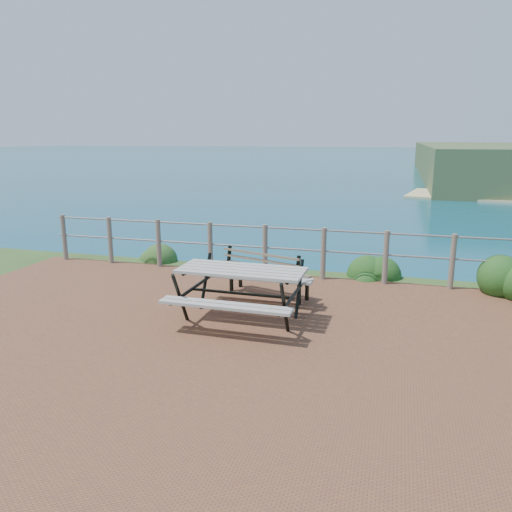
# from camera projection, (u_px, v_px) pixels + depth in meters

# --- Properties ---
(ground) EXTENTS (10.00, 7.00, 0.12)m
(ground) POSITION_uv_depth(u_px,v_px,m) (201.00, 339.00, 6.77)
(ground) COLOR brown
(ground) RESTS_ON ground
(ocean) EXTENTS (1200.00, 1200.00, 0.00)m
(ocean) POSITION_uv_depth(u_px,v_px,m) (396.00, 144.00, 193.78)
(ocean) COLOR #126771
(ocean) RESTS_ON ground
(safety_railing) EXTENTS (9.40, 0.10, 1.00)m
(safety_railing) POSITION_uv_depth(u_px,v_px,m) (265.00, 247.00, 9.77)
(safety_railing) COLOR #6B5B4C
(safety_railing) RESTS_ON ground
(picnic_table) EXTENTS (1.86, 1.60, 0.78)m
(picnic_table) POSITION_uv_depth(u_px,v_px,m) (242.00, 288.00, 7.36)
(picnic_table) COLOR #A49F93
(picnic_table) RESTS_ON ground
(park_bench) EXTENTS (1.51, 0.80, 0.83)m
(park_bench) POSITION_uv_depth(u_px,v_px,m) (268.00, 265.00, 8.48)
(park_bench) COLOR brown
(park_bench) RESTS_ON ground
(shrub_lip_west) EXTENTS (0.79, 0.79, 0.53)m
(shrub_lip_west) POSITION_uv_depth(u_px,v_px,m) (151.00, 261.00, 11.07)
(shrub_lip_west) COLOR #1E471A
(shrub_lip_west) RESTS_ON ground
(shrub_lip_east) EXTENTS (0.82, 0.82, 0.58)m
(shrub_lip_east) POSITION_uv_depth(u_px,v_px,m) (378.00, 278.00, 9.71)
(shrub_lip_east) COLOR #154417
(shrub_lip_east) RESTS_ON ground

